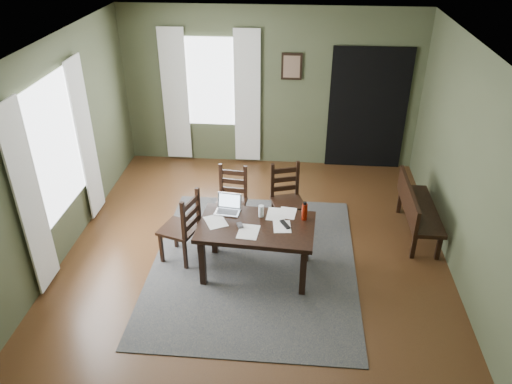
# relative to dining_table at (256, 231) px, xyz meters

# --- Properties ---
(ground) EXTENTS (5.00, 6.00, 0.01)m
(ground) POSITION_rel_dining_table_xyz_m (-0.04, 0.16, -0.63)
(ground) COLOR #492C16
(room_shell) EXTENTS (5.02, 6.02, 2.71)m
(room_shell) POSITION_rel_dining_table_xyz_m (-0.04, 0.16, 1.18)
(room_shell) COLOR #454D32
(room_shell) RESTS_ON ground
(rug) EXTENTS (2.60, 3.20, 0.01)m
(rug) POSITION_rel_dining_table_xyz_m (-0.04, 0.16, -0.61)
(rug) COLOR #3B3B3B
(rug) RESTS_ON ground
(dining_table) EXTENTS (1.44, 0.92, 0.70)m
(dining_table) POSITION_rel_dining_table_xyz_m (0.00, 0.00, 0.00)
(dining_table) COLOR black
(dining_table) RESTS_ON rug
(chair_end) EXTENTS (0.55, 0.55, 0.99)m
(chair_end) POSITION_rel_dining_table_xyz_m (-0.96, 0.19, -0.13)
(chair_end) COLOR black
(chair_end) RESTS_ON rug
(chair_back_left) EXTENTS (0.45, 0.45, 0.94)m
(chair_back_left) POSITION_rel_dining_table_xyz_m (-0.43, 0.95, -0.16)
(chair_back_left) COLOR black
(chair_back_left) RESTS_ON rug
(chair_back_right) EXTENTS (0.53, 0.53, 0.96)m
(chair_back_right) POSITION_rel_dining_table_xyz_m (0.34, 1.04, -0.15)
(chair_back_right) COLOR black
(chair_back_right) RESTS_ON rug
(bench) EXTENTS (0.42, 1.32, 0.74)m
(bench) POSITION_rel_dining_table_xyz_m (2.11, 1.04, -0.18)
(bench) COLOR black
(bench) RESTS_ON ground
(laptop) EXTENTS (0.33, 0.28, 0.21)m
(laptop) POSITION_rel_dining_table_xyz_m (-0.38, 0.30, 0.14)
(laptop) COLOR #B7B7BC
(laptop) RESTS_ON dining_table
(computer_mouse) EXTENTS (0.09, 0.11, 0.03)m
(computer_mouse) POSITION_rel_dining_table_xyz_m (-0.19, -0.04, 0.10)
(computer_mouse) COLOR #3F3F42
(computer_mouse) RESTS_ON dining_table
(tv_remote) EXTENTS (0.14, 0.20, 0.02)m
(tv_remote) POSITION_rel_dining_table_xyz_m (0.34, 0.03, 0.10)
(tv_remote) COLOR black
(tv_remote) RESTS_ON dining_table
(drinking_glass) EXTENTS (0.09, 0.09, 0.15)m
(drinking_glass) POSITION_rel_dining_table_xyz_m (0.04, 0.21, 0.16)
(drinking_glass) COLOR silver
(drinking_glass) RESTS_ON dining_table
(water_bottle) EXTENTS (0.09, 0.09, 0.24)m
(water_bottle) POSITION_rel_dining_table_xyz_m (0.57, 0.18, 0.20)
(water_bottle) COLOR #A9220D
(water_bottle) RESTS_ON dining_table
(paper_a) EXTENTS (0.34, 0.38, 0.00)m
(paper_a) POSITION_rel_dining_table_xyz_m (-0.50, 0.04, 0.09)
(paper_a) COLOR white
(paper_a) RESTS_ON dining_table
(paper_b) EXTENTS (0.23, 0.29, 0.00)m
(paper_b) POSITION_rel_dining_table_xyz_m (0.31, -0.00, 0.09)
(paper_b) COLOR white
(paper_b) RESTS_ON dining_table
(paper_c) EXTENTS (0.25, 0.31, 0.00)m
(paper_c) POSITION_rel_dining_table_xyz_m (0.23, 0.27, 0.09)
(paper_c) COLOR white
(paper_c) RESTS_ON dining_table
(paper_d) EXTENTS (0.24, 0.29, 0.00)m
(paper_d) POSITION_rel_dining_table_xyz_m (0.36, 0.30, 0.09)
(paper_d) COLOR white
(paper_d) RESTS_ON dining_table
(paper_e) EXTENTS (0.27, 0.33, 0.00)m
(paper_e) POSITION_rel_dining_table_xyz_m (-0.08, -0.15, 0.09)
(paper_e) COLOR white
(paper_e) RESTS_ON dining_table
(window_left) EXTENTS (0.01, 1.30, 1.70)m
(window_left) POSITION_rel_dining_table_xyz_m (-2.51, 0.36, 0.83)
(window_left) COLOR white
(window_left) RESTS_ON ground
(window_back) EXTENTS (1.00, 0.01, 1.50)m
(window_back) POSITION_rel_dining_table_xyz_m (-1.04, 3.13, 0.83)
(window_back) COLOR white
(window_back) RESTS_ON ground
(curtain_left_near) EXTENTS (0.03, 0.48, 2.30)m
(curtain_left_near) POSITION_rel_dining_table_xyz_m (-2.48, -0.46, 0.58)
(curtain_left_near) COLOR silver
(curtain_left_near) RESTS_ON ground
(curtain_left_far) EXTENTS (0.03, 0.48, 2.30)m
(curtain_left_far) POSITION_rel_dining_table_xyz_m (-2.48, 1.18, 0.58)
(curtain_left_far) COLOR silver
(curtain_left_far) RESTS_ON ground
(curtain_back_left) EXTENTS (0.44, 0.03, 2.30)m
(curtain_back_left) POSITION_rel_dining_table_xyz_m (-1.66, 3.10, 0.58)
(curtain_back_left) COLOR silver
(curtain_back_left) RESTS_ON ground
(curtain_back_right) EXTENTS (0.44, 0.03, 2.30)m
(curtain_back_right) POSITION_rel_dining_table_xyz_m (-0.42, 3.10, 0.58)
(curtain_back_right) COLOR silver
(curtain_back_right) RESTS_ON ground
(framed_picture) EXTENTS (0.34, 0.03, 0.44)m
(framed_picture) POSITION_rel_dining_table_xyz_m (0.31, 3.13, 1.13)
(framed_picture) COLOR black
(framed_picture) RESTS_ON ground
(doorway_back) EXTENTS (1.30, 0.03, 2.10)m
(doorway_back) POSITION_rel_dining_table_xyz_m (1.61, 3.13, 0.43)
(doorway_back) COLOR black
(doorway_back) RESTS_ON ground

